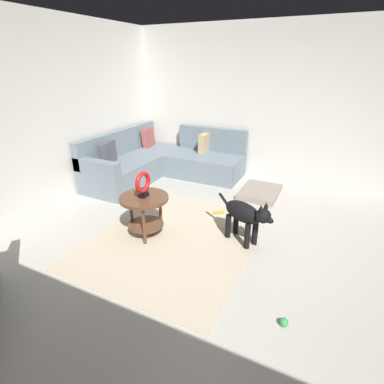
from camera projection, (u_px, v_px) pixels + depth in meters
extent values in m
cube|color=#B7B2A8|center=(222.00, 264.00, 3.34)|extent=(6.00, 6.00, 0.10)
cube|color=silver|center=(20.00, 119.00, 3.95)|extent=(6.00, 0.12, 2.70)
cube|color=silver|center=(285.00, 105.00, 5.19)|extent=(0.12, 6.00, 2.70)
cube|color=#BCAD93|center=(174.00, 239.00, 3.72)|extent=(2.30, 1.90, 0.01)
cube|color=slate|center=(136.00, 167.00, 5.62)|extent=(2.20, 0.85, 0.42)
cube|color=slate|center=(119.00, 142.00, 5.59)|extent=(2.20, 0.14, 0.46)
cube|color=slate|center=(205.00, 165.00, 5.72)|extent=(0.85, 1.40, 0.42)
cube|color=slate|center=(212.00, 139.00, 5.84)|extent=(0.14, 1.40, 0.46)
cube|color=slate|center=(96.00, 167.00, 4.65)|extent=(0.16, 0.85, 0.22)
cube|color=#994C47|center=(148.00, 138.00, 6.17)|extent=(0.40, 0.23, 0.39)
cube|color=#4C4C56|center=(108.00, 153.00, 5.14)|extent=(0.40, 0.20, 0.38)
cube|color=tan|center=(205.00, 143.00, 5.78)|extent=(0.38, 0.14, 0.39)
cylinder|color=brown|center=(144.00, 198.00, 3.61)|extent=(0.60, 0.60, 0.04)
cylinder|color=brown|center=(146.00, 224.00, 3.76)|extent=(0.45, 0.45, 0.02)
cylinder|color=brown|center=(131.00, 214.00, 3.81)|extent=(0.04, 0.04, 0.50)
cylinder|color=brown|center=(144.00, 226.00, 3.52)|extent=(0.04, 0.04, 0.50)
cylinder|color=brown|center=(161.00, 213.00, 3.83)|extent=(0.04, 0.04, 0.50)
cube|color=black|center=(144.00, 195.00, 3.59)|extent=(0.12, 0.08, 0.05)
torus|color=red|center=(143.00, 182.00, 3.53)|extent=(0.28, 0.06, 0.28)
cube|color=gray|center=(260.00, 192.00, 4.96)|extent=(0.80, 0.60, 0.09)
cylinder|color=black|center=(255.00, 233.00, 3.56)|extent=(0.07, 0.07, 0.32)
cylinder|color=black|center=(247.00, 237.00, 3.48)|extent=(0.07, 0.07, 0.32)
cylinder|color=black|center=(236.00, 223.00, 3.78)|extent=(0.07, 0.07, 0.32)
cylinder|color=black|center=(228.00, 226.00, 3.70)|extent=(0.07, 0.07, 0.32)
ellipsoid|color=black|center=(243.00, 212.00, 3.53)|extent=(0.42, 0.56, 0.24)
sphere|color=black|center=(263.00, 216.00, 3.29)|extent=(0.17, 0.17, 0.17)
ellipsoid|color=black|center=(269.00, 220.00, 3.24)|extent=(0.11, 0.14, 0.07)
cone|color=black|center=(266.00, 205.00, 3.27)|extent=(0.06, 0.06, 0.07)
cone|color=black|center=(261.00, 207.00, 3.22)|extent=(0.06, 0.06, 0.07)
cylinder|color=black|center=(224.00, 200.00, 3.73)|extent=(0.12, 0.20, 0.16)
sphere|color=green|center=(284.00, 322.00, 2.49)|extent=(0.07, 0.07, 0.07)
cylinder|color=orange|center=(219.00, 212.00, 4.33)|extent=(0.13, 0.15, 0.05)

